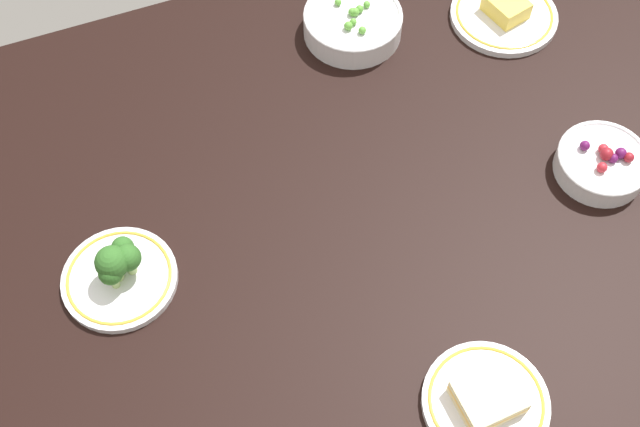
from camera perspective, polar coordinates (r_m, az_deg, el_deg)
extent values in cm
cube|color=black|center=(130.32, 0.00, -0.92)|extent=(146.44, 109.64, 4.00)
cylinder|color=silver|center=(117.81, 11.37, -12.71)|extent=(17.55, 17.55, 1.30)
torus|color=gold|center=(117.21, 11.43, -12.60)|extent=(15.95, 15.95, 0.50)
cube|color=beige|center=(116.65, 11.48, -12.51)|extent=(8.80, 7.70, 1.20)
cube|color=#E5B24C|center=(115.72, 11.56, -12.35)|extent=(8.80, 7.70, 0.80)
cube|color=beige|center=(114.79, 11.65, -12.18)|extent=(8.80, 7.70, 1.20)
cylinder|color=silver|center=(139.64, 18.86, 3.24)|extent=(14.55, 14.55, 3.60)
torus|color=silver|center=(138.25, 19.07, 3.66)|extent=(14.77, 14.77, 0.80)
sphere|color=#B2232D|center=(138.19, 19.01, 4.25)|extent=(1.64, 1.64, 1.64)
sphere|color=#59144C|center=(137.66, 19.62, 3.62)|extent=(1.54, 1.54, 1.54)
sphere|color=#59144C|center=(137.68, 17.85, 4.50)|extent=(1.63, 1.63, 1.63)
sphere|color=maroon|center=(137.56, 19.24, 3.93)|extent=(2.02, 2.02, 2.02)
sphere|color=maroon|center=(137.45, 19.21, 3.91)|extent=(2.10, 2.10, 2.10)
sphere|color=#59144C|center=(138.50, 20.09, 3.95)|extent=(1.82, 1.82, 1.82)
sphere|color=maroon|center=(138.53, 20.58, 3.66)|extent=(1.66, 1.66, 1.66)
sphere|color=#B2232D|center=(135.95, 18.93, 3.03)|extent=(1.67, 1.67, 1.67)
cylinder|color=silver|center=(126.54, -13.68, -4.42)|extent=(17.26, 17.26, 1.21)
torus|color=gold|center=(126.01, -13.74, -4.29)|extent=(15.69, 15.69, 0.50)
cylinder|color=#9EBC72|center=(124.89, -12.93, -3.61)|extent=(1.44, 1.44, 2.61)
sphere|color=#2D6023|center=(122.44, -13.19, -2.99)|extent=(4.10, 4.10, 4.10)
cylinder|color=#9EBC72|center=(124.83, -13.88, -4.00)|extent=(1.75, 1.75, 2.75)
sphere|color=#2D6023|center=(122.03, -14.19, -3.30)|extent=(5.01, 5.01, 5.01)
cylinder|color=#9EBC72|center=(126.25, -13.28, -2.83)|extent=(1.18, 1.18, 2.19)
sphere|color=#2D6023|center=(124.23, -13.49, -2.31)|extent=(3.38, 3.38, 3.38)
cylinder|color=#9EBC72|center=(124.17, -13.98, -4.75)|extent=(1.26, 1.26, 2.51)
sphere|color=#2D6023|center=(121.91, -14.24, -4.20)|extent=(3.59, 3.59, 3.59)
cylinder|color=silver|center=(151.31, 2.27, 12.95)|extent=(17.64, 17.64, 4.39)
torus|color=silver|center=(149.75, 2.30, 13.54)|extent=(17.73, 17.73, 0.80)
sphere|color=#599E38|center=(151.05, 1.25, 14.40)|extent=(1.26, 1.26, 1.26)
sphere|color=#599E38|center=(150.86, 3.26, 14.24)|extent=(1.24, 1.24, 1.24)
sphere|color=#599E38|center=(147.73, 2.31, 13.10)|extent=(1.26, 1.26, 1.26)
sphere|color=#599E38|center=(149.91, 2.76, 13.95)|extent=(1.39, 1.39, 1.39)
sphere|color=#599E38|center=(146.35, 2.94, 12.54)|extent=(1.36, 1.36, 1.36)
sphere|color=#599E38|center=(149.26, 2.44, 13.76)|extent=(1.53, 1.53, 1.53)
sphere|color=#599E38|center=(149.29, 2.25, 13.76)|extent=(1.46, 1.46, 1.46)
sphere|color=#599E38|center=(149.27, 2.31, 13.64)|extent=(1.06, 1.06, 1.06)
sphere|color=#599E38|center=(149.31, 2.41, 13.70)|extent=(1.23, 1.23, 1.23)
sphere|color=#599E38|center=(146.84, 1.97, 12.84)|extent=(1.56, 1.56, 1.56)
cylinder|color=silver|center=(158.46, 12.59, 13.20)|extent=(19.56, 19.56, 1.25)
torus|color=gold|center=(158.03, 12.63, 13.36)|extent=(17.71, 17.71, 0.50)
cube|color=#F2D14C|center=(156.88, 12.75, 13.78)|extent=(7.43, 8.37, 3.34)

